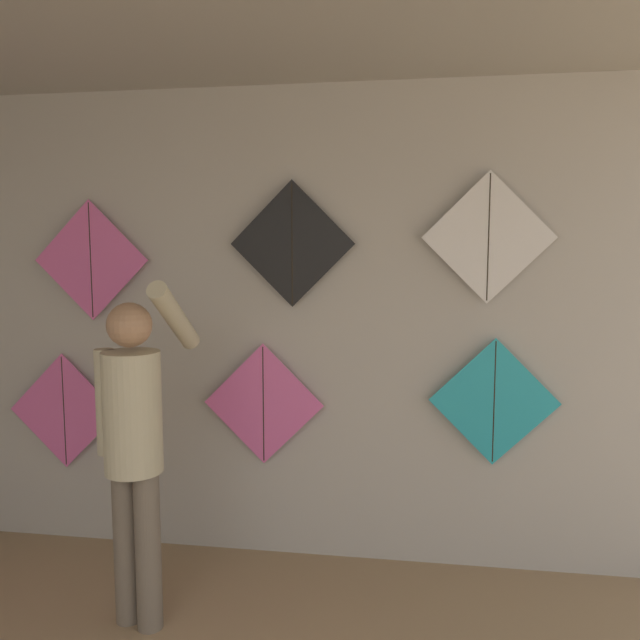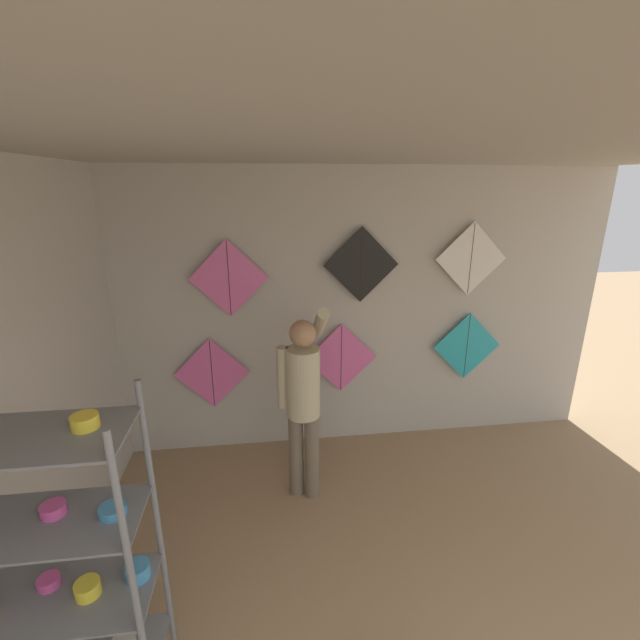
% 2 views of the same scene
% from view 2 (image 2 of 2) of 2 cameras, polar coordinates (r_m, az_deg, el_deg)
% --- Properties ---
extents(back_panel, '(5.27, 0.06, 2.80)m').
position_cam_2_polar(back_panel, '(4.29, 3.87, 0.99)').
color(back_panel, '#BCB7AD').
rests_on(back_panel, ground).
extents(ceiling_slab, '(5.27, 4.94, 0.04)m').
position_cam_2_polar(ceiling_slab, '(2.09, 16.85, 22.18)').
color(ceiling_slab, '#A8A399').
extents(shelf_rack, '(0.79, 0.43, 1.80)m').
position_cam_2_polar(shelf_rack, '(2.47, -31.24, -26.11)').
color(shelf_rack, slate).
rests_on(shelf_rack, ground).
extents(shopkeeper, '(0.42, 0.55, 1.72)m').
position_cam_2_polar(shopkeeper, '(3.59, -2.27, -9.87)').
color(shopkeeper, '#726656').
rests_on(shopkeeper, ground).
extents(kite_0, '(0.73, 0.01, 0.73)m').
position_cam_2_polar(kite_0, '(4.35, -14.21, -6.93)').
color(kite_0, pink).
extents(kite_1, '(0.73, 0.01, 0.73)m').
position_cam_2_polar(kite_1, '(4.34, 2.84, -5.11)').
color(kite_1, pink).
extents(kite_2, '(0.73, 0.01, 0.73)m').
position_cam_2_polar(kite_2, '(4.73, 18.99, -3.33)').
color(kite_2, '#28B2C6').
extents(kite_3, '(0.73, 0.01, 0.73)m').
position_cam_2_polar(kite_3, '(4.03, -12.08, 5.43)').
color(kite_3, pink).
extents(kite_4, '(0.73, 0.01, 0.73)m').
position_cam_2_polar(kite_4, '(4.10, 5.52, 7.33)').
color(kite_4, black).
extents(kite_5, '(0.73, 0.01, 0.73)m').
position_cam_2_polar(kite_5, '(4.47, 19.50, 7.69)').
color(kite_5, white).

